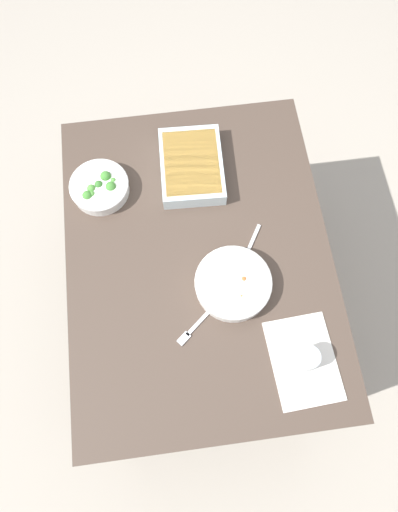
% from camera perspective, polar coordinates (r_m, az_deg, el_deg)
% --- Properties ---
extents(ground_plane, '(6.00, 6.00, 0.00)m').
position_cam_1_polar(ground_plane, '(2.28, 0.00, -6.53)').
color(ground_plane, '#B2A899').
extents(dining_table, '(1.20, 0.90, 0.74)m').
position_cam_1_polar(dining_table, '(1.66, 0.00, -1.09)').
color(dining_table, '#4C3D33').
rests_on(dining_table, ground_plane).
extents(placemat, '(0.29, 0.22, 0.00)m').
position_cam_1_polar(placemat, '(1.52, 12.69, -12.41)').
color(placemat, silver).
rests_on(placemat, dining_table).
extents(stew_bowl, '(0.25, 0.25, 0.06)m').
position_cam_1_polar(stew_bowl, '(1.51, 4.21, -3.41)').
color(stew_bowl, white).
rests_on(stew_bowl, dining_table).
extents(broccoli_bowl, '(0.21, 0.21, 0.07)m').
position_cam_1_polar(broccoli_bowl, '(1.69, -12.08, 8.29)').
color(broccoli_bowl, white).
rests_on(broccoli_bowl, dining_table).
extents(baking_dish, '(0.31, 0.23, 0.06)m').
position_cam_1_polar(baking_dish, '(1.69, -0.92, 11.03)').
color(baking_dish, silver).
rests_on(baking_dish, dining_table).
extents(drink_cup, '(0.07, 0.07, 0.08)m').
position_cam_1_polar(drink_cup, '(1.49, 12.99, -12.20)').
color(drink_cup, '#B2BCC6').
rests_on(drink_cup, dining_table).
extents(spoon_by_stew, '(0.16, 0.11, 0.01)m').
position_cam_1_polar(spoon_by_stew, '(1.58, 5.94, 0.43)').
color(spoon_by_stew, silver).
rests_on(spoon_by_stew, dining_table).
extents(fork_on_table, '(0.13, 0.15, 0.01)m').
position_cam_1_polar(fork_on_table, '(1.50, -0.49, -8.65)').
color(fork_on_table, silver).
rests_on(fork_on_table, dining_table).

